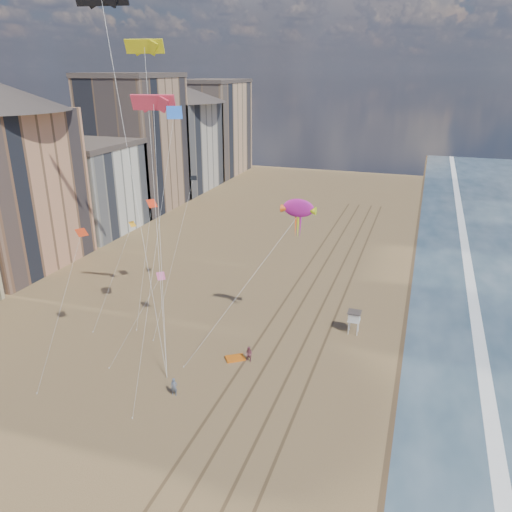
% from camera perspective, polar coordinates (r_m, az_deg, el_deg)
% --- Properties ---
extents(ground, '(260.00, 260.00, 0.00)m').
position_cam_1_polar(ground, '(41.50, -9.52, -25.41)').
color(ground, brown).
rests_on(ground, ground).
extents(wet_sand, '(260.00, 260.00, 0.00)m').
position_cam_1_polar(wet_sand, '(71.38, 20.37, -5.36)').
color(wet_sand, '#42301E').
rests_on(wet_sand, ground).
extents(foam, '(260.00, 260.00, 0.00)m').
position_cam_1_polar(foam, '(71.74, 23.72, -5.72)').
color(foam, white).
rests_on(foam, ground).
extents(tracks, '(7.68, 120.00, 0.01)m').
position_cam_1_polar(tracks, '(63.56, 5.41, -7.34)').
color(tracks, brown).
rests_on(tracks, ground).
extents(buildings, '(34.72, 131.35, 29.00)m').
position_cam_1_polar(buildings, '(110.12, -15.15, 11.47)').
color(buildings, '#C6B284').
rests_on(buildings, ground).
extents(lifeguard_stand, '(1.56, 1.56, 2.82)m').
position_cam_1_polar(lifeguard_stand, '(60.61, 11.16, -6.82)').
color(lifeguard_stand, silver).
rests_on(lifeguard_stand, ground).
extents(grounded_kite, '(2.41, 2.23, 0.23)m').
position_cam_1_polar(grounded_kite, '(55.54, -2.40, -11.59)').
color(grounded_kite, orange).
rests_on(grounded_kite, ground).
extents(show_kite, '(6.75, 5.32, 20.23)m').
position_cam_1_polar(show_kite, '(53.51, 4.86, 5.43)').
color(show_kite, '#B11B8C').
rests_on(show_kite, ground).
extents(kite_flyer_a, '(0.76, 0.58, 1.87)m').
position_cam_1_polar(kite_flyer_a, '(50.31, -9.36, -14.57)').
color(kite_flyer_a, '#545C6D').
rests_on(kite_flyer_a, ground).
extents(kite_flyer_b, '(0.98, 0.84, 1.77)m').
position_cam_1_polar(kite_flyer_b, '(54.69, -0.80, -11.18)').
color(kite_flyer_b, '#884550').
rests_on(kite_flyer_b, ground).
extents(parafoils, '(13.67, 11.37, 12.32)m').
position_cam_1_polar(parafoils, '(60.46, -14.54, 23.07)').
color(parafoils, black).
rests_on(parafoils, ground).
extents(small_kites, '(15.62, 17.23, 20.87)m').
position_cam_1_polar(small_kites, '(56.67, -11.85, 6.63)').
color(small_kites, black).
rests_on(small_kites, ground).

